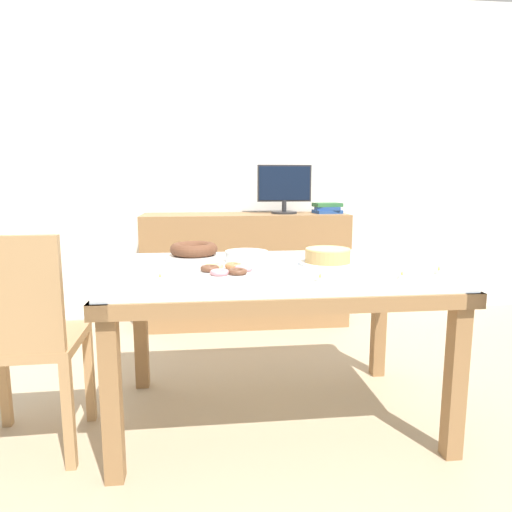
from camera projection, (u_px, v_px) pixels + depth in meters
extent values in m
plane|color=tan|center=(274.00, 416.00, 2.23)|extent=(12.00, 12.00, 0.00)
cube|color=white|center=(242.00, 161.00, 3.79)|extent=(8.00, 0.10, 2.60)
cube|color=silver|center=(275.00, 270.00, 2.11)|extent=(1.45, 0.92, 0.04)
cube|color=olive|center=(293.00, 305.00, 1.69)|extent=(1.49, 0.08, 0.06)
cube|color=olive|center=(263.00, 263.00, 2.54)|extent=(1.49, 0.08, 0.06)
cube|color=olive|center=(120.00, 284.00, 2.04)|extent=(0.08, 0.95, 0.06)
cube|color=olive|center=(419.00, 276.00, 2.20)|extent=(0.08, 0.95, 0.06)
cube|color=olive|center=(111.00, 396.00, 1.69)|extent=(0.07, 0.07, 0.69)
cube|color=olive|center=(456.00, 378.00, 1.85)|extent=(0.07, 0.07, 0.69)
cube|color=olive|center=(141.00, 327.00, 2.50)|extent=(0.07, 0.07, 0.69)
cube|color=olive|center=(379.00, 319.00, 2.65)|extent=(0.07, 0.07, 0.69)
cube|color=tan|center=(29.00, 342.00, 1.91)|extent=(0.43, 0.43, 0.04)
cube|color=tan|center=(6.00, 296.00, 1.68)|extent=(0.40, 0.05, 0.45)
cube|color=tan|center=(90.00, 375.00, 2.16)|extent=(0.04, 0.04, 0.45)
cube|color=tan|center=(4.00, 380.00, 2.11)|extent=(0.04, 0.04, 0.45)
cube|color=tan|center=(68.00, 416.00, 1.79)|extent=(0.04, 0.04, 0.45)
cube|color=olive|center=(246.00, 269.00, 3.63)|extent=(1.59, 0.44, 0.88)
cylinder|color=#262628|center=(284.00, 213.00, 3.59)|extent=(0.20, 0.20, 0.02)
cylinder|color=#262628|center=(284.00, 206.00, 3.59)|extent=(0.04, 0.04, 0.09)
cube|color=#262628|center=(284.00, 183.00, 3.56)|extent=(0.42, 0.02, 0.28)
cube|color=black|center=(285.00, 183.00, 3.55)|extent=(0.40, 0.00, 0.26)
cube|color=#23478C|center=(327.00, 212.00, 3.63)|extent=(0.22, 0.20, 0.03)
cube|color=#23478C|center=(327.00, 208.00, 3.63)|extent=(0.21, 0.19, 0.03)
cube|color=#2D6638|center=(327.00, 205.00, 3.62)|extent=(0.22, 0.17, 0.03)
cylinder|color=white|center=(327.00, 263.00, 2.14)|extent=(0.27, 0.27, 0.01)
cylinder|color=tan|center=(328.00, 256.00, 2.14)|extent=(0.21, 0.21, 0.06)
cylinder|color=#F4CA7D|center=(328.00, 249.00, 2.13)|extent=(0.21, 0.21, 0.01)
cylinder|color=white|center=(194.00, 256.00, 2.35)|extent=(0.29, 0.29, 0.01)
torus|color=brown|center=(194.00, 249.00, 2.34)|extent=(0.24, 0.24, 0.06)
cylinder|color=white|center=(226.00, 273.00, 1.92)|extent=(0.32, 0.32, 0.01)
torus|color=pink|center=(244.00, 268.00, 1.93)|extent=(0.08, 0.08, 0.02)
torus|color=#B27042|center=(233.00, 266.00, 1.97)|extent=(0.08, 0.08, 0.02)
torus|color=#EAD184|center=(214.00, 266.00, 1.97)|extent=(0.08, 0.08, 0.02)
torus|color=brown|center=(210.00, 268.00, 1.91)|extent=(0.08, 0.08, 0.02)
torus|color=pink|center=(219.00, 272.00, 1.84)|extent=(0.08, 0.08, 0.02)
torus|color=brown|center=(238.00, 272.00, 1.85)|extent=(0.08, 0.08, 0.02)
cylinder|color=white|center=(247.00, 260.00, 2.24)|extent=(0.21, 0.21, 0.01)
cylinder|color=white|center=(247.00, 258.00, 2.24)|extent=(0.21, 0.21, 0.01)
cylinder|color=white|center=(246.00, 256.00, 2.24)|extent=(0.21, 0.21, 0.01)
cylinder|color=white|center=(246.00, 254.00, 2.24)|extent=(0.21, 0.21, 0.01)
cylinder|color=white|center=(246.00, 252.00, 2.23)|extent=(0.21, 0.21, 0.01)
cylinder|color=silver|center=(439.00, 272.00, 1.93)|extent=(0.04, 0.04, 0.02)
cylinder|color=white|center=(439.00, 271.00, 1.93)|extent=(0.03, 0.03, 0.00)
cone|color=#F9B74C|center=(439.00, 268.00, 1.92)|extent=(0.01, 0.01, 0.02)
cylinder|color=silver|center=(320.00, 279.00, 1.78)|extent=(0.04, 0.04, 0.02)
cylinder|color=white|center=(320.00, 278.00, 1.78)|extent=(0.03, 0.03, 0.00)
cone|color=#F9B74C|center=(320.00, 275.00, 1.78)|extent=(0.01, 0.01, 0.02)
cylinder|color=silver|center=(160.00, 279.00, 1.79)|extent=(0.04, 0.04, 0.02)
cylinder|color=white|center=(160.00, 278.00, 1.79)|extent=(0.03, 0.03, 0.00)
cone|color=#F9B74C|center=(160.00, 274.00, 1.79)|extent=(0.01, 0.01, 0.02)
cylinder|color=silver|center=(402.00, 277.00, 1.83)|extent=(0.04, 0.04, 0.02)
cylinder|color=white|center=(402.00, 275.00, 1.83)|extent=(0.03, 0.03, 0.00)
cone|color=#F9B74C|center=(402.00, 272.00, 1.83)|extent=(0.01, 0.01, 0.02)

